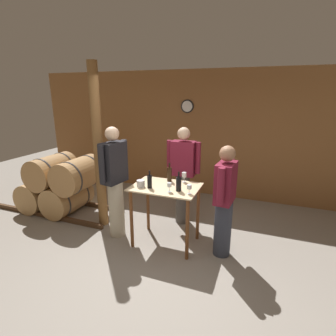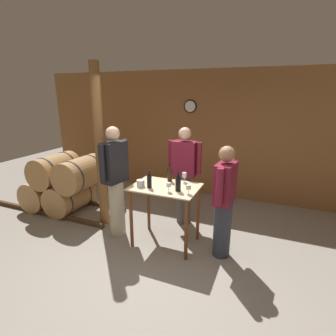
{
  "view_description": "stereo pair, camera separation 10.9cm",
  "coord_description": "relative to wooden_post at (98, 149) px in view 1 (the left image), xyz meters",
  "views": [
    {
      "loc": [
        1.2,
        -2.63,
        2.24
      ],
      "look_at": [
        -0.11,
        0.79,
        1.17
      ],
      "focal_mm": 28.0,
      "sensor_mm": 36.0,
      "label": 1
    },
    {
      "loc": [
        1.3,
        -2.59,
        2.24
      ],
      "look_at": [
        -0.11,
        0.79,
        1.17
      ],
      "focal_mm": 28.0,
      "sensor_mm": 36.0,
      "label": 2
    }
  ],
  "objects": [
    {
      "name": "ice_bucket",
      "position": [
        0.92,
        -0.32,
        -0.38
      ],
      "size": [
        0.11,
        0.11,
        0.1
      ],
      "color": "silver",
      "rests_on": "tasting_table"
    },
    {
      "name": "person_visitor_bearded",
      "position": [
        2.1,
        -0.16,
        -0.52
      ],
      "size": [
        0.25,
        0.59,
        1.58
      ],
      "color": "#333847",
      "rests_on": "ground_plane"
    },
    {
      "name": "ground_plane",
      "position": [
        1.36,
        -0.86,
        -1.35
      ],
      "size": [
        14.0,
        14.0,
        0.0
      ],
      "primitive_type": "plane",
      "color": "gray"
    },
    {
      "name": "wine_bottle_far_left",
      "position": [
        1.06,
        -0.32,
        -0.32
      ],
      "size": [
        0.07,
        0.07,
        0.26
      ],
      "color": "black",
      "rests_on": "tasting_table"
    },
    {
      "name": "wine_glass_near_center",
      "position": [
        1.44,
        0.1,
        -0.31
      ],
      "size": [
        0.07,
        0.07,
        0.15
      ],
      "color": "silver",
      "rests_on": "tasting_table"
    },
    {
      "name": "wine_glass_near_right",
      "position": [
        1.65,
        -0.33,
        -0.33
      ],
      "size": [
        0.06,
        0.06,
        0.13
      ],
      "color": "silver",
      "rests_on": "tasting_table"
    },
    {
      "name": "wine_glass_near_left",
      "position": [
        1.37,
        -0.36,
        -0.33
      ],
      "size": [
        0.06,
        0.06,
        0.13
      ],
      "color": "silver",
      "rests_on": "tasting_table"
    },
    {
      "name": "back_wall",
      "position": [
        1.36,
        2.06,
        0.0
      ],
      "size": [
        8.4,
        0.08,
        2.7
      ],
      "color": "brown",
      "rests_on": "ground_plane"
    },
    {
      "name": "barrel_rack",
      "position": [
        -1.07,
        0.17,
        -0.82
      ],
      "size": [
        2.64,
        0.88,
        1.1
      ],
      "color": "#4C331E",
      "rests_on": "ground_plane"
    },
    {
      "name": "wine_bottle_center",
      "position": [
        1.48,
        -0.28,
        -0.32
      ],
      "size": [
        0.08,
        0.08,
        0.28
      ],
      "color": "black",
      "rests_on": "tasting_table"
    },
    {
      "name": "person_visitor_with_scarf",
      "position": [
        1.27,
        0.57,
        -0.45
      ],
      "size": [
        0.59,
        0.24,
        1.69
      ],
      "color": "#4C4742",
      "rests_on": "ground_plane"
    },
    {
      "name": "wooden_post",
      "position": [
        0.0,
        0.0,
        0.0
      ],
      "size": [
        0.16,
        0.16,
        2.7
      ],
      "color": "brown",
      "rests_on": "ground_plane"
    },
    {
      "name": "wine_bottle_left",
      "position": [
        1.22,
        0.06,
        -0.31
      ],
      "size": [
        0.07,
        0.07,
        0.29
      ],
      "color": "black",
      "rests_on": "tasting_table"
    },
    {
      "name": "tasting_table",
      "position": [
        1.24,
        -0.17,
        -0.62
      ],
      "size": [
        0.97,
        0.69,
        0.92
      ],
      "color": "beige",
      "rests_on": "ground_plane"
    },
    {
      "name": "person_host",
      "position": [
        0.43,
        -0.23,
        -0.42
      ],
      "size": [
        0.29,
        0.58,
        1.76
      ],
      "color": "#B7AD93",
      "rests_on": "ground_plane"
    }
  ]
}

